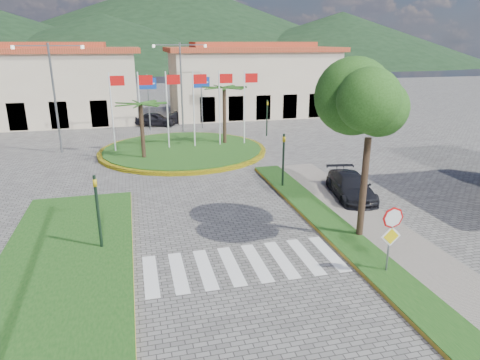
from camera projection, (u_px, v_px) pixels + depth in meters
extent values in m
plane|color=#575553|center=(275.00, 330.00, 12.57)|extent=(160.00, 160.00, 0.00)
cube|color=gray|center=(412.00, 269.00, 15.79)|extent=(4.00, 28.00, 0.15)
cube|color=#174413|center=(383.00, 272.00, 15.51)|extent=(1.60, 28.00, 0.18)
cube|color=#174413|center=(66.00, 258.00, 16.55)|extent=(5.00, 14.00, 0.18)
cube|color=silver|center=(242.00, 264.00, 16.25)|extent=(8.00, 3.00, 0.01)
cylinder|color=yellow|center=(183.00, 150.00, 32.81)|extent=(12.70, 12.70, 0.24)
cylinder|color=#174413|center=(183.00, 150.00, 32.80)|extent=(12.00, 12.00, 0.30)
cylinder|color=black|center=(142.00, 133.00, 29.68)|extent=(0.28, 0.28, 4.05)
cylinder|color=black|center=(225.00, 118.00, 33.87)|extent=(0.28, 0.28, 4.68)
cylinder|color=silver|center=(112.00, 114.00, 31.21)|extent=(0.10, 0.10, 6.00)
cube|color=red|center=(117.00, 81.00, 30.60)|extent=(1.00, 0.03, 0.70)
cylinder|color=silver|center=(140.00, 113.00, 31.68)|extent=(0.10, 0.10, 6.00)
cube|color=red|center=(146.00, 80.00, 31.07)|extent=(1.00, 0.03, 0.70)
cylinder|color=silver|center=(167.00, 112.00, 32.15)|extent=(0.10, 0.10, 6.00)
cube|color=red|center=(173.00, 80.00, 31.54)|extent=(1.00, 0.03, 0.70)
cylinder|color=silver|center=(194.00, 111.00, 32.62)|extent=(0.10, 0.10, 6.00)
cube|color=red|center=(200.00, 79.00, 32.01)|extent=(1.00, 0.03, 0.70)
cylinder|color=silver|center=(219.00, 110.00, 33.09)|extent=(0.10, 0.10, 6.00)
cube|color=red|center=(226.00, 79.00, 32.47)|extent=(1.00, 0.03, 0.70)
cylinder|color=silver|center=(244.00, 109.00, 33.55)|extent=(0.10, 0.10, 6.00)
cube|color=red|center=(251.00, 78.00, 32.94)|extent=(1.00, 0.03, 0.70)
cylinder|color=slate|center=(389.00, 243.00, 15.17)|extent=(0.07, 0.07, 2.50)
cylinder|color=red|center=(393.00, 218.00, 14.82)|extent=(0.80, 0.03, 0.80)
cube|color=yellow|center=(391.00, 236.00, 15.02)|extent=(0.78, 0.03, 0.78)
cylinder|color=black|center=(363.00, 190.00, 17.78)|extent=(0.28, 0.28, 4.40)
ellipsoid|color=#1C4512|center=(370.00, 118.00, 16.86)|extent=(3.60, 3.60, 3.20)
cylinder|color=black|center=(98.00, 214.00, 16.85)|extent=(0.12, 0.12, 3.20)
imported|color=gold|center=(96.00, 190.00, 16.54)|extent=(0.15, 0.18, 0.90)
cylinder|color=black|center=(283.00, 162.00, 24.19)|extent=(0.12, 0.12, 3.20)
imported|color=gold|center=(284.00, 144.00, 23.88)|extent=(0.15, 0.18, 0.90)
cylinder|color=black|center=(267.00, 118.00, 37.92)|extent=(0.12, 0.12, 3.20)
imported|color=gold|center=(267.00, 107.00, 37.61)|extent=(0.18, 0.15, 0.90)
cylinder|color=slate|center=(149.00, 103.00, 39.87)|extent=(0.12, 0.12, 5.20)
cube|color=#0E39A2|center=(147.00, 84.00, 39.26)|extent=(1.60, 0.05, 1.00)
cylinder|color=slate|center=(202.00, 101.00, 41.05)|extent=(0.12, 0.12, 5.20)
cube|color=#0E39A2|center=(201.00, 82.00, 40.44)|extent=(1.60, 0.05, 1.00)
cylinder|color=slate|center=(182.00, 88.00, 39.22)|extent=(0.16, 0.16, 8.00)
cube|color=slate|center=(166.00, 45.00, 37.77)|extent=(2.40, 0.08, 0.08)
cube|color=slate|center=(193.00, 45.00, 38.33)|extent=(2.40, 0.08, 0.08)
cylinder|color=slate|center=(55.00, 100.00, 31.35)|extent=(0.16, 0.16, 8.00)
cube|color=slate|center=(29.00, 46.00, 29.90)|extent=(2.40, 0.08, 0.08)
cube|color=slate|center=(66.00, 46.00, 30.46)|extent=(2.40, 0.08, 0.08)
cube|color=beige|center=(24.00, 89.00, 43.24)|extent=(22.00, 9.00, 7.00)
cube|color=#9F3F1E|center=(18.00, 50.00, 42.08)|extent=(23.32, 9.54, 0.50)
cube|color=#9F3F1E|center=(17.00, 45.00, 41.93)|extent=(16.50, 4.95, 0.60)
cube|color=beige|center=(252.00, 84.00, 48.86)|extent=(18.00, 9.00, 7.00)
cube|color=#9F3F1E|center=(252.00, 49.00, 47.71)|extent=(19.08, 9.54, 0.50)
cube|color=#9F3F1E|center=(252.00, 45.00, 47.55)|extent=(13.50, 4.95, 0.60)
cone|color=black|center=(176.00, 22.00, 158.96)|extent=(180.00, 180.00, 30.00)
cone|color=black|center=(341.00, 39.00, 150.65)|extent=(120.00, 120.00, 18.00)
cone|color=black|center=(104.00, 42.00, 127.61)|extent=(110.00, 110.00, 16.00)
imported|color=#BDBDBF|center=(92.00, 118.00, 43.47)|extent=(4.93, 2.70, 1.31)
imported|color=black|center=(155.00, 119.00, 42.75)|extent=(4.26, 2.84, 1.35)
imported|color=black|center=(187.00, 116.00, 44.61)|extent=(3.97, 1.76, 1.27)
imported|color=black|center=(351.00, 187.00, 22.93)|extent=(2.64, 4.81, 1.32)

